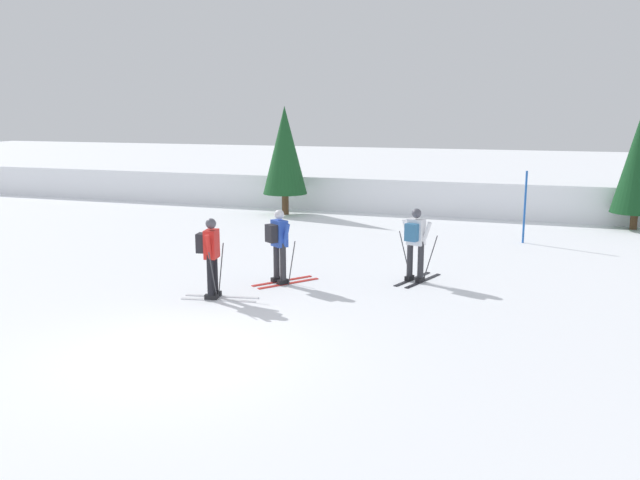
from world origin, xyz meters
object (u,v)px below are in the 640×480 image
object	(u,v)px
skier_blue	(279,243)
trail_marker_pole	(525,207)
skier_red	(211,254)
conifer_far_right	(639,161)
conifer_far_left	(285,151)
skier_white	(415,241)

from	to	relation	value
skier_blue	trail_marker_pole	size ratio (longest dim) A/B	0.80
skier_red	trail_marker_pole	bearing A→B (deg)	54.67
conifer_far_right	conifer_far_left	bearing A→B (deg)	-176.30
skier_white	conifer_far_left	bearing A→B (deg)	128.06
skier_blue	conifer_far_left	size ratio (longest dim) A/B	0.42
conifer_far_left	conifer_far_right	size ratio (longest dim) A/B	1.02
skier_blue	skier_white	bearing A→B (deg)	22.10
skier_blue	skier_white	distance (m)	3.12
conifer_far_right	skier_blue	bearing A→B (deg)	-129.03
trail_marker_pole	conifer_far_left	size ratio (longest dim) A/B	0.53
skier_blue	trail_marker_pole	world-z (taller)	trail_marker_pole
skier_blue	conifer_far_left	bearing A→B (deg)	111.17
skier_red	conifer_far_right	xyz separation A→B (m)	(9.31, 11.98, 1.31)
skier_blue	conifer_far_right	bearing A→B (deg)	50.97
skier_white	conifer_far_right	bearing A→B (deg)	59.01
skier_white	conifer_far_right	world-z (taller)	conifer_far_right
skier_red	conifer_far_left	size ratio (longest dim) A/B	0.42
conifer_far_right	trail_marker_pole	bearing A→B (deg)	-133.05
skier_red	skier_white	distance (m)	4.66
skier_white	conifer_far_left	size ratio (longest dim) A/B	0.42
skier_white	conifer_far_right	size ratio (longest dim) A/B	0.43
skier_blue	skier_white	world-z (taller)	same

